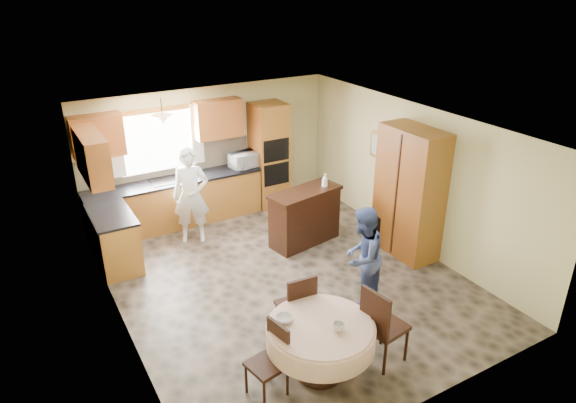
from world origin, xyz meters
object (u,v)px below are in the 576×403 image
Objects in this scene: person_dining at (362,257)px; chair_left at (271,356)px; person_sink at (191,196)px; oven_tower at (269,155)px; sideboard at (305,218)px; dining_table at (320,336)px; chair_right at (381,323)px; chair_back at (298,304)px; cupboard at (409,193)px.

chair_left is at bearing -3.16° from person_dining.
person_dining is at bearing -42.63° from person_sink.
sideboard is at bearing -98.21° from oven_tower.
chair_right is at bearing -14.55° from dining_table.
oven_tower reaches higher than person_sink.
oven_tower is 1.92m from sideboard.
person_sink is (0.52, 3.94, 0.37)m from chair_left.
chair_right is (0.63, -0.88, 0.05)m from chair_back.
cupboard is 2.97m from chair_right.
person_sink reaches higher than chair_left.
person_dining is (1.23, 0.27, 0.20)m from chair_back.
chair_back is at bearing -133.89° from sideboard.
cupboard is 2.22× the size of chair_back.
person_sink is at bearing -159.11° from oven_tower.
chair_right is 4.26m from person_sink.
oven_tower is at bearing 68.71° from dining_table.
chair_back is (-1.47, -2.22, 0.08)m from sideboard.
oven_tower is 2.09m from person_sink.
chair_left is (-2.21, -2.87, 0.03)m from sideboard.
sideboard is 3.31m from dining_table.
oven_tower is at bearing 141.49° from chair_left.
oven_tower is at bearing 71.41° from sideboard.
chair_left is at bearing -153.97° from cupboard.
person_sink is (-1.95, -0.74, -0.19)m from oven_tower.
oven_tower is 0.96× the size of cupboard.
sideboard is 1.32× the size of chair_back.
cupboard is at bearing -14.26° from person_sink.
person_sink is (-0.84, 4.17, 0.27)m from chair_right.
person_sink is at bearing 91.54° from dining_table.
oven_tower reaches higher than sideboard.
person_sink is (-3.02, 2.21, -0.23)m from cupboard.
person_sink is (-1.68, 1.07, 0.40)m from sideboard.
person_dining is (-0.51, -3.76, -0.31)m from oven_tower.
sideboard is 3.62m from chair_left.
chair_right is at bearing 69.64° from chair_left.
dining_table is at bearing 85.85° from chair_back.
chair_left is at bearing 71.03° from chair_right.
sideboard is 1.03× the size of dining_table.
cupboard reaches higher than sideboard.
cupboard is at bearing -154.24° from chair_back.
cupboard is at bearing 105.35° from chair_left.
oven_tower is 1.22× the size of person_sink.
oven_tower reaches higher than chair_left.
sideboard is at bearing 131.70° from chair_left.
dining_table is at bearing -128.86° from sideboard.
cupboard reaches higher than chair_left.
chair_left reaches higher than dining_table.
dining_table is (-1.84, -4.72, -0.49)m from oven_tower.
chair_left is at bearing -75.66° from person_sink.
sideboard is 1.46× the size of chair_left.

